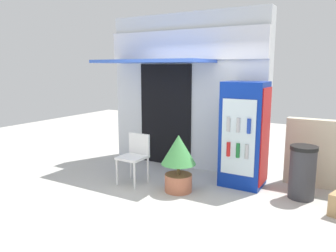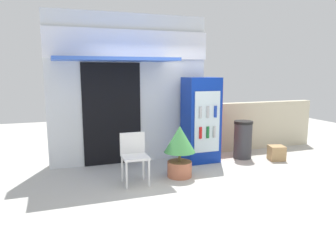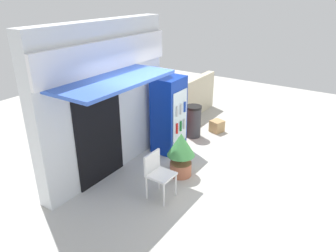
{
  "view_description": "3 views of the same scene",
  "coord_description": "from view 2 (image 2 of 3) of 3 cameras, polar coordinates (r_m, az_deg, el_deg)",
  "views": [
    {
      "loc": [
        2.61,
        -4.31,
        2.04
      ],
      "look_at": [
        -0.25,
        0.57,
        1.03
      ],
      "focal_mm": 34.95,
      "sensor_mm": 36.0,
      "label": 1
    },
    {
      "loc": [
        -2.03,
        -5.07,
        1.95
      ],
      "look_at": [
        -0.02,
        0.49,
        0.93
      ],
      "focal_mm": 34.36,
      "sensor_mm": 36.0,
      "label": 2
    },
    {
      "loc": [
        -4.87,
        -2.71,
        3.64
      ],
      "look_at": [
        0.13,
        0.59,
        1.04
      ],
      "focal_mm": 34.21,
      "sensor_mm": 36.0,
      "label": 3
    }
  ],
  "objects": [
    {
      "name": "ground",
      "position": [
        5.8,
        1.9,
        -9.88
      ],
      "size": [
        16.0,
        16.0,
        0.0
      ],
      "primitive_type": "plane",
      "color": "beige"
    },
    {
      "name": "storefront_building",
      "position": [
        6.92,
        -7.07,
        6.82
      ],
      "size": [
        3.37,
        1.36,
        3.1
      ],
      "color": "silver",
      "rests_on": "ground"
    },
    {
      "name": "drink_cooler",
      "position": [
        6.93,
        5.92,
        1.07
      ],
      "size": [
        0.73,
        0.65,
        1.81
      ],
      "color": "#0C2D9E",
      "rests_on": "ground"
    },
    {
      "name": "plastic_chair",
      "position": [
        5.65,
        -6.04,
        -4.85
      ],
      "size": [
        0.45,
        0.46,
        0.88
      ],
      "color": "white",
      "rests_on": "ground"
    },
    {
      "name": "potted_plant_near_shop",
      "position": [
        5.92,
        2.09,
        -3.8
      ],
      "size": [
        0.58,
        0.58,
        0.96
      ],
      "color": "#BC6B4C",
      "rests_on": "ground"
    },
    {
      "name": "trash_bin",
      "position": [
        7.4,
        13.13,
        -2.35
      ],
      "size": [
        0.42,
        0.42,
        0.85
      ],
      "color": "#38383D",
      "rests_on": "ground"
    },
    {
      "name": "stone_boundary_wall",
      "position": [
        8.5,
        16.3,
        0.18
      ],
      "size": [
        2.8,
        0.21,
        1.18
      ],
      "primitive_type": "cube",
      "color": "beige",
      "rests_on": "ground"
    },
    {
      "name": "cardboard_box",
      "position": [
        7.5,
        18.69,
        -4.55
      ],
      "size": [
        0.4,
        0.38,
        0.32
      ],
      "primitive_type": "cube",
      "rotation": [
        0.0,
        0.0,
        -0.28
      ],
      "color": "tan",
      "rests_on": "ground"
    }
  ]
}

